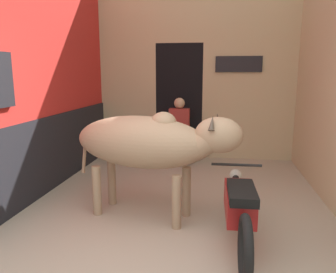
{
  "coord_description": "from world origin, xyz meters",
  "views": [
    {
      "loc": [
        0.55,
        -2.42,
        1.79
      ],
      "look_at": [
        -0.16,
        1.98,
        0.91
      ],
      "focal_mm": 35.0,
      "sensor_mm": 36.0,
      "label": 1
    }
  ],
  "objects_px": {
    "cow": "(149,143)",
    "motorcycle_near": "(239,207)",
    "shopkeeper_seated": "(179,129)",
    "plastic_stool": "(162,148)"
  },
  "relations": [
    {
      "from": "cow",
      "to": "motorcycle_near",
      "type": "xyz_separation_m",
      "value": [
        1.06,
        -0.52,
        -0.53
      ]
    },
    {
      "from": "shopkeeper_seated",
      "to": "plastic_stool",
      "type": "distance_m",
      "value": 0.61
    },
    {
      "from": "cow",
      "to": "plastic_stool",
      "type": "distance_m",
      "value": 2.78
    },
    {
      "from": "motorcycle_near",
      "to": "shopkeeper_seated",
      "type": "distance_m",
      "value": 3.17
    },
    {
      "from": "cow",
      "to": "shopkeeper_seated",
      "type": "xyz_separation_m",
      "value": [
        0.05,
        2.47,
        -0.26
      ]
    },
    {
      "from": "cow",
      "to": "shopkeeper_seated",
      "type": "distance_m",
      "value": 2.49
    },
    {
      "from": "shopkeeper_seated",
      "to": "cow",
      "type": "bearing_deg",
      "value": -91.16
    },
    {
      "from": "motorcycle_near",
      "to": "plastic_stool",
      "type": "xyz_separation_m",
      "value": [
        -1.39,
        3.19,
        -0.16
      ]
    },
    {
      "from": "motorcycle_near",
      "to": "shopkeeper_seated",
      "type": "bearing_deg",
      "value": 108.71
    },
    {
      "from": "shopkeeper_seated",
      "to": "motorcycle_near",
      "type": "bearing_deg",
      "value": -71.29
    }
  ]
}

